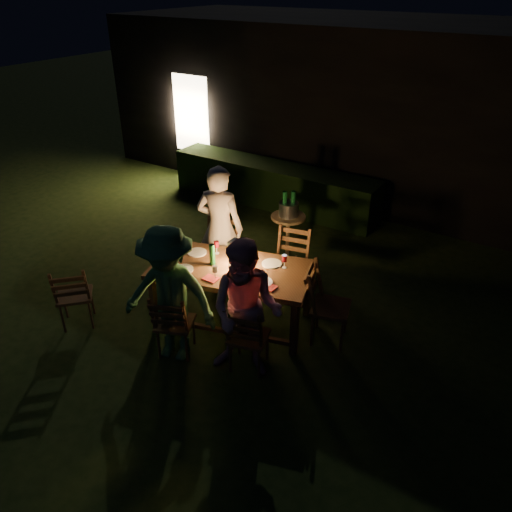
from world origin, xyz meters
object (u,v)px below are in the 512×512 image
Objects in this scene: chair_near_right at (248,348)px; chair_spare at (77,306)px; chair_end at (328,318)px; side_table at (288,221)px; chair_near_left at (176,333)px; lantern at (237,255)px; dining_table at (232,273)px; person_opp_right at (246,311)px; bottle_bucket_a at (285,206)px; bottle_bucket_b at (293,206)px; person_house_side at (220,228)px; person_opp_left at (169,296)px; chair_far_right at (289,277)px; chair_far_left at (220,267)px; ice_bucket at (289,209)px; bottle_table at (212,255)px.

chair_spare is at bearing 176.96° from chair_near_right.
chair_end is 1.44× the size of side_table.
lantern is (0.25, 0.92, 0.70)m from chair_near_left.
dining_table is at bearing 52.16° from chair_near_left.
chair_spare is 0.57× the size of person_opp_right.
chair_end reaches higher than side_table.
chair_spare is 3.29m from bottle_bucket_a.
chair_near_left is 2.89× the size of bottle_bucket_b.
bottle_bucket_b is (-1.38, 1.56, 0.57)m from chair_end.
lantern is at bearing -92.14° from chair_end.
person_house_side is (-1.84, 0.32, 0.59)m from chair_end.
person_opp_left is (-0.85, -0.30, 0.56)m from chair_near_right.
person_opp_left is (-0.86, -0.25, 0.02)m from person_opp_right.
lantern is 0.49× the size of side_table.
chair_near_right is 2.66× the size of lantern.
chair_far_right is 1.96m from person_opp_left.
dining_table is 2.08× the size of chair_end.
person_house_side is 1.22m from bottle_bucket_a.
chair_near_left is 0.99× the size of chair_spare.
person_opp_left is 2.35× the size of side_table.
chair_end is 2.97× the size of lantern.
chair_near_left is 2.89× the size of bottle_bucket_a.
chair_far_left is at bearing 13.90° from chair_spare.
person_house_side is at bearing -108.72° from side_table.
ice_bucket is (0.40, 1.25, 0.52)m from chair_far_left.
person_opp_right reaches higher than ice_bucket.
chair_end is 1.11× the size of chair_spare.
chair_near_right is at bearing -33.80° from chair_spare.
bottle_bucket_b is at bearing -154.37° from chair_end.
bottle_table reaches higher than bottle_bucket_a.
bottle_table reaches higher than chair_near_left.
person_opp_left is at bearing -63.67° from chair_end.
bottle_bucket_b reaches higher than chair_far_left.
person_house_side reaches higher than chair_near_left.
lantern is 1.25× the size of bottle_table.
chair_end is at bearing 16.12° from bottle_table.
chair_far_left is at bearing 119.53° from person_opp_right.
lantern is at bearing -80.98° from side_table.
person_house_side reaches higher than chair_far_left.
dining_table is 1.89m from ice_bucket.
ice_bucket is 0.08m from bottle_bucket_b.
dining_table is at bearing -83.94° from bottle_bucket_b.
dining_table is 2.34× the size of chair_near_left.
chair_spare is at bearing 175.04° from person_opp_right.
dining_table is 1.86m from bottle_bucket_a.
person_opp_left is 0.85m from bottle_table.
bottle_table reaches higher than ice_bucket.
chair_spare is at bearing 44.93° from person_house_side.
bottle_table is 0.39× the size of side_table.
person_house_side reaches higher than person_opp_right.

